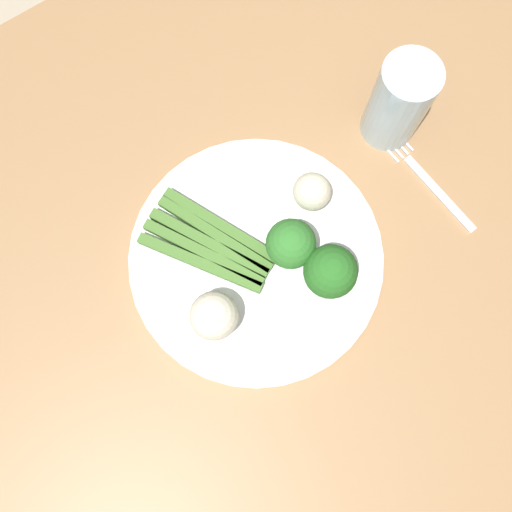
{
  "coord_description": "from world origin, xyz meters",
  "views": [
    {
      "loc": [
        -0.09,
        -0.06,
        1.38
      ],
      "look_at": [
        -0.01,
        0.06,
        0.76
      ],
      "focal_mm": 38.41,
      "sensor_mm": 36.0,
      "label": 1
    }
  ],
  "objects": [
    {
      "name": "ground_plane",
      "position": [
        0.0,
        0.0,
        -0.01
      ],
      "size": [
        6.0,
        6.0,
        0.02
      ],
      "primitive_type": "cube",
      "color": "#B7A88E"
    },
    {
      "name": "dining_table",
      "position": [
        0.0,
        0.0,
        0.64
      ],
      "size": [
        1.12,
        1.02,
        0.74
      ],
      "color": "#9E754C",
      "rests_on": "ground_plane"
    },
    {
      "name": "broccoli_right",
      "position": [
        0.04,
        -0.01,
        0.8
      ],
      "size": [
        0.06,
        0.06,
        0.07
      ],
      "color": "#568E33",
      "rests_on": "plate"
    },
    {
      "name": "fork",
      "position": [
        0.22,
        0.03,
        0.75
      ],
      "size": [
        0.03,
        0.17,
        0.0
      ],
      "rotation": [
        0.0,
        0.0,
        1.65
      ],
      "color": "silver",
      "rests_on": "dining_table"
    },
    {
      "name": "broccoli_near_center",
      "position": [
        0.02,
        0.04,
        0.8
      ],
      "size": [
        0.06,
        0.06,
        0.07
      ],
      "color": "#609E3D",
      "rests_on": "plate"
    },
    {
      "name": "cauliflower_outer_edge",
      "position": [
        -0.09,
        0.02,
        0.79
      ],
      "size": [
        0.05,
        0.05,
        0.05
      ],
      "primitive_type": "sphere",
      "color": "silver",
      "rests_on": "plate"
    },
    {
      "name": "asparagus_bundle",
      "position": [
        -0.05,
        0.1,
        0.76
      ],
      "size": [
        0.13,
        0.16,
        0.01
      ],
      "rotation": [
        0.0,
        0.0,
        2.05
      ],
      "color": "#47752D",
      "rests_on": "plate"
    },
    {
      "name": "water_glass",
      "position": [
        0.22,
        0.11,
        0.81
      ],
      "size": [
        0.07,
        0.07,
        0.12
      ],
      "primitive_type": "cylinder",
      "color": "silver",
      "rests_on": "dining_table"
    },
    {
      "name": "plate",
      "position": [
        -0.01,
        0.06,
        0.75
      ],
      "size": [
        0.3,
        0.3,
        0.01
      ],
      "primitive_type": "cylinder",
      "color": "white",
      "rests_on": "dining_table"
    },
    {
      "name": "cauliflower_edge",
      "position": [
        0.08,
        0.08,
        0.78
      ],
      "size": [
        0.04,
        0.04,
        0.04
      ],
      "primitive_type": "sphere",
      "color": "beige",
      "rests_on": "plate"
    }
  ]
}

